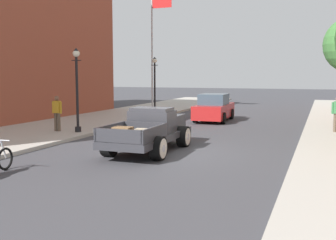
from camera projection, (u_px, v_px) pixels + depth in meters
ground_plane at (165, 151)px, 14.70m from camera, size 140.00×140.00×0.00m
sidewalk_left at (8, 138)px, 17.29m from camera, size 5.50×64.00×0.15m
hotrod_truck_gunmetal at (151, 130)px, 14.87m from camera, size 2.26×4.97×1.58m
car_background_red at (214, 108)px, 24.32m from camera, size 1.98×4.36×1.65m
pedestrian_sidewalk_left at (57, 111)px, 18.81m from camera, size 0.53×0.22×1.65m
street_lamp_near at (77, 84)px, 18.41m from camera, size 0.50×0.32×3.85m
street_lamp_far at (155, 81)px, 27.42m from camera, size 0.50×0.32×3.85m
flagpole at (155, 37)px, 31.89m from camera, size 1.74×0.16×9.16m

